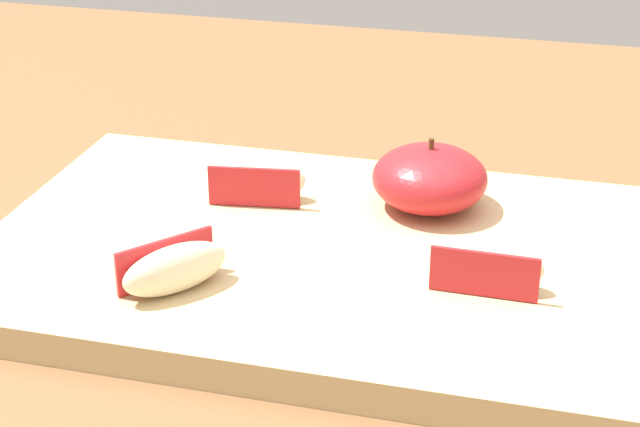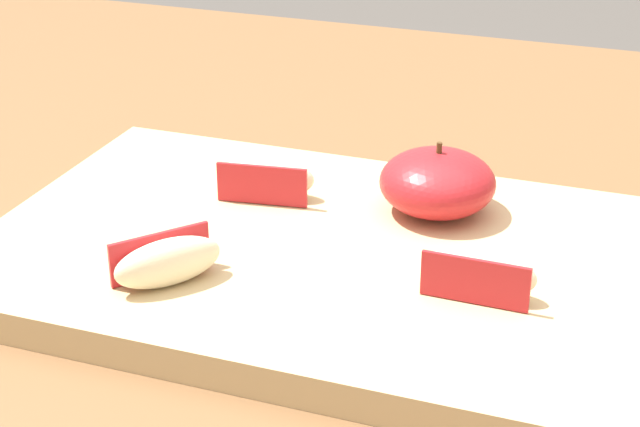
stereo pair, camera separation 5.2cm
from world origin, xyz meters
name	(u,v)px [view 1 (the left image)]	position (x,y,z in m)	size (l,w,h in m)	color
dining_table	(450,370)	(0.00, 0.00, 0.68)	(1.38, 1.00, 0.77)	brown
cutting_board	(320,258)	(-0.08, -0.05, 0.78)	(0.41, 0.27, 0.02)	tan
apple_half_skin_up	(430,178)	(-0.02, 0.02, 0.81)	(0.08, 0.08, 0.05)	#B21E23
apple_wedge_left	(174,268)	(-0.14, -0.13, 0.81)	(0.06, 0.06, 0.03)	beige
apple_wedge_near_knife	(257,181)	(-0.14, 0.00, 0.81)	(0.07, 0.03, 0.03)	beige
apple_wedge_back	(487,265)	(0.03, -0.08, 0.81)	(0.06, 0.02, 0.03)	beige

